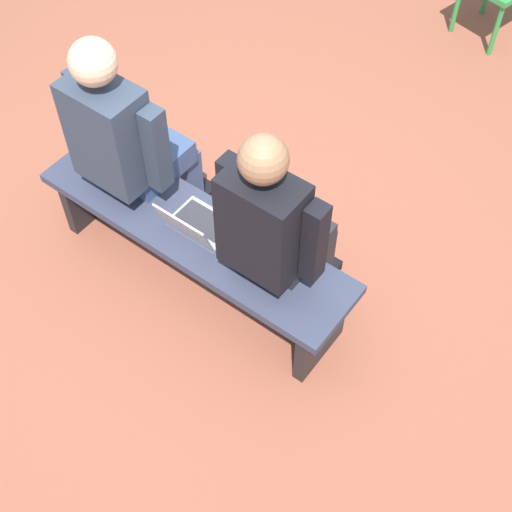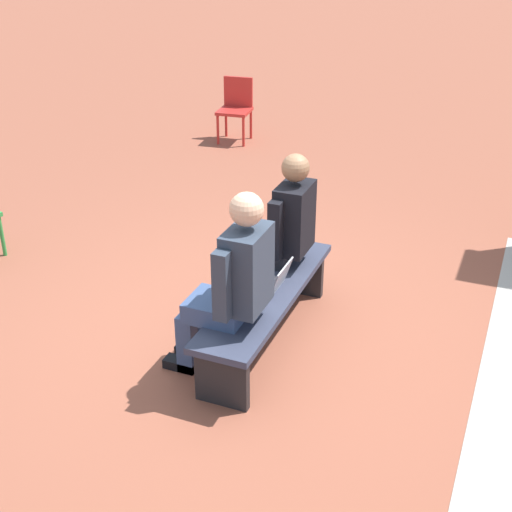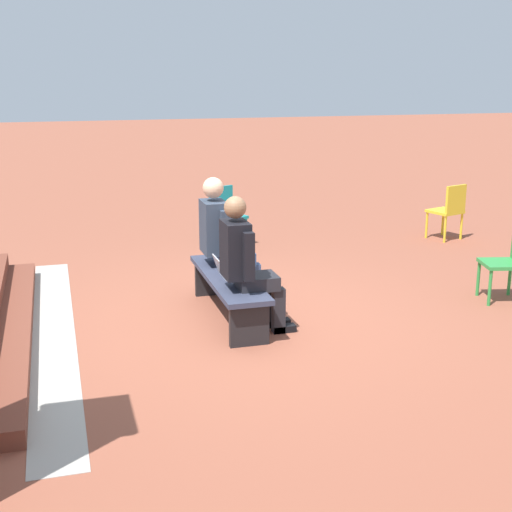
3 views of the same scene
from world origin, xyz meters
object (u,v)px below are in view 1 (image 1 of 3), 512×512
at_px(person_student, 276,227).
at_px(person_adult, 128,140).
at_px(laptop, 196,225).
at_px(bench, 195,239).

height_order(person_student, person_adult, person_adult).
distance_m(person_student, laptop, 0.49).
bearing_deg(bench, laptop, 158.63).
bearing_deg(person_adult, laptop, 170.50).
height_order(person_adult, laptop, person_adult).
bearing_deg(person_student, laptop, 10.46).
distance_m(bench, person_student, 0.59).
relative_size(person_student, person_adult, 0.97).
bearing_deg(laptop, person_student, -169.54).
height_order(person_student, laptop, person_student).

